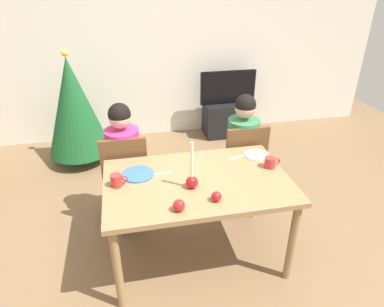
{
  "coord_description": "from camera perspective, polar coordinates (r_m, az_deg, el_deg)",
  "views": [
    {
      "loc": [
        -0.49,
        -2.12,
        2.14
      ],
      "look_at": [
        0.0,
        0.2,
        0.87
      ],
      "focal_mm": 31.84,
      "sensor_mm": 36.0,
      "label": 1
    }
  ],
  "objects": [
    {
      "name": "mug_left",
      "position": [
        2.55,
        -12.49,
        -4.41
      ],
      "size": [
        0.13,
        0.08,
        0.09
      ],
      "color": "#B72D2D",
      "rests_on": "dining_table"
    },
    {
      "name": "chair_left",
      "position": [
        3.18,
        -11.06,
        -3.23
      ],
      "size": [
        0.4,
        0.4,
        0.9
      ],
      "color": "brown",
      "rests_on": "ground"
    },
    {
      "name": "tv_stand",
      "position": [
        5.02,
        5.78,
        5.83
      ],
      "size": [
        0.64,
        0.4,
        0.48
      ],
      "primitive_type": "cube",
      "color": "black",
      "rests_on": "ground"
    },
    {
      "name": "fork_left",
      "position": [
        2.66,
        -5.37,
        -3.39
      ],
      "size": [
        0.18,
        0.03,
        0.01
      ],
      "primitive_type": "cube",
      "rotation": [
        0.0,
        0.0,
        0.11
      ],
      "color": "silver",
      "rests_on": "dining_table"
    },
    {
      "name": "candle_centerpiece",
      "position": [
        2.45,
        -0.02,
        -4.27
      ],
      "size": [
        0.09,
        0.09,
        0.37
      ],
      "color": "red",
      "rests_on": "dining_table"
    },
    {
      "name": "apple_near_candle",
      "position": [
        2.25,
        -2.2,
        -8.68
      ],
      "size": [
        0.08,
        0.08,
        0.08
      ],
      "primitive_type": "sphere",
      "color": "red",
      "rests_on": "dining_table"
    },
    {
      "name": "chair_right",
      "position": [
        3.35,
        8.43,
        -1.2
      ],
      "size": [
        0.4,
        0.4,
        0.9
      ],
      "color": "brown",
      "rests_on": "ground"
    },
    {
      "name": "person_left_child",
      "position": [
        3.18,
        -11.17,
        -2.04
      ],
      "size": [
        0.3,
        0.3,
        1.17
      ],
      "color": "#33384C",
      "rests_on": "ground"
    },
    {
      "name": "person_right_child",
      "position": [
        3.35,
        8.31,
        -0.07
      ],
      "size": [
        0.3,
        0.3,
        1.17
      ],
      "color": "#33384C",
      "rests_on": "ground"
    },
    {
      "name": "tv",
      "position": [
        4.86,
        6.05,
        10.96
      ],
      "size": [
        0.79,
        0.05,
        0.46
      ],
      "color": "black",
      "rests_on": "tv_stand"
    },
    {
      "name": "christmas_tree",
      "position": [
        4.31,
        -19.15,
        7.43
      ],
      "size": [
        0.75,
        0.75,
        1.39
      ],
      "color": "brown",
      "rests_on": "ground"
    },
    {
      "name": "fork_right",
      "position": [
        2.9,
        7.64,
        -0.61
      ],
      "size": [
        0.18,
        0.06,
        0.01
      ],
      "primitive_type": "cube",
      "rotation": [
        0.0,
        0.0,
        0.28
      ],
      "color": "silver",
      "rests_on": "dining_table"
    },
    {
      "name": "plate_left",
      "position": [
        2.67,
        -9.07,
        -3.42
      ],
      "size": [
        0.25,
        0.25,
        0.01
      ],
      "primitive_type": "cylinder",
      "color": "teal",
      "rests_on": "dining_table"
    },
    {
      "name": "plate_right",
      "position": [
        2.96,
        10.68,
        -0.24
      ],
      "size": [
        0.2,
        0.2,
        0.01
      ],
      "primitive_type": "cylinder",
      "color": "silver",
      "rests_on": "dining_table"
    },
    {
      "name": "dining_table",
      "position": [
        2.63,
        0.9,
        -5.94
      ],
      "size": [
        1.4,
        0.9,
        0.75
      ],
      "color": "#99754C",
      "rests_on": "ground"
    },
    {
      "name": "back_wall",
      "position": [
        4.82,
        -6.17,
        18.02
      ],
      "size": [
        6.4,
        0.1,
        2.6
      ],
      "primitive_type": "cube",
      "color": "silver",
      "rests_on": "ground"
    },
    {
      "name": "mug_right",
      "position": [
        2.79,
        12.97,
        -1.46
      ],
      "size": [
        0.13,
        0.09,
        0.09
      ],
      "color": "#B72D2D",
      "rests_on": "dining_table"
    },
    {
      "name": "ground_plane",
      "position": [
        3.05,
        0.8,
        -16.35
      ],
      "size": [
        7.68,
        7.68,
        0.0
      ],
      "primitive_type": "plane",
      "color": "brown"
    },
    {
      "name": "apple_by_left_plate",
      "position": [
        2.34,
        4.1,
        -7.19
      ],
      "size": [
        0.07,
        0.07,
        0.07
      ],
      "primitive_type": "sphere",
      "color": "#B41A1D",
      "rests_on": "dining_table"
    }
  ]
}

